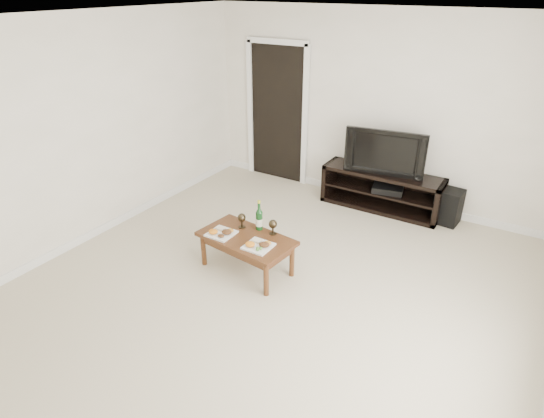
{
  "coord_description": "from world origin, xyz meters",
  "views": [
    {
      "loc": [
        1.99,
        -3.16,
        2.87
      ],
      "look_at": [
        -0.27,
        0.5,
        0.7
      ],
      "focal_mm": 30.0,
      "sensor_mm": 36.0,
      "label": 1
    }
  ],
  "objects": [
    {
      "name": "floor",
      "position": [
        0.0,
        0.0,
        0.0
      ],
      "size": [
        5.5,
        5.5,
        0.0
      ],
      "primitive_type": "plane",
      "color": "#C0B39B",
      "rests_on": "ground"
    },
    {
      "name": "back_wall",
      "position": [
        0.0,
        2.77,
        1.3
      ],
      "size": [
        5.0,
        0.04,
        2.6
      ],
      "primitive_type": "cube",
      "color": "white",
      "rests_on": "ground"
    },
    {
      "name": "ceiling",
      "position": [
        0.0,
        0.0,
        2.62
      ],
      "size": [
        5.0,
        5.5,
        0.04
      ],
      "primitive_type": "cube",
      "color": "white",
      "rests_on": "back_wall"
    },
    {
      "name": "doorway",
      "position": [
        -1.55,
        2.73,
        1.02
      ],
      "size": [
        0.9,
        0.02,
        2.05
      ],
      "primitive_type": "cube",
      "color": "black",
      "rests_on": "ground"
    },
    {
      "name": "media_console",
      "position": [
        0.28,
        2.5,
        0.28
      ],
      "size": [
        1.63,
        0.45,
        0.55
      ],
      "primitive_type": "cube",
      "color": "black",
      "rests_on": "ground"
    },
    {
      "name": "television",
      "position": [
        0.28,
        2.5,
        0.85
      ],
      "size": [
        1.06,
        0.28,
        0.61
      ],
      "primitive_type": "imported",
      "rotation": [
        0.0,
        0.0,
        0.14
      ],
      "color": "black",
      "rests_on": "media_console"
    },
    {
      "name": "av_receiver",
      "position": [
        0.37,
        2.48,
        0.33
      ],
      "size": [
        0.45,
        0.37,
        0.08
      ],
      "primitive_type": "cube",
      "rotation": [
        0.0,
        0.0,
        0.2
      ],
      "color": "black",
      "rests_on": "media_console"
    },
    {
      "name": "subwoofer",
      "position": [
        1.17,
        2.56,
        0.23
      ],
      "size": [
        0.34,
        0.34,
        0.46
      ],
      "primitive_type": "cube",
      "rotation": [
        0.0,
        0.0,
        -0.1
      ],
      "color": "black",
      "rests_on": "ground"
    },
    {
      "name": "coffee_table",
      "position": [
        -0.45,
        0.26,
        0.21
      ],
      "size": [
        1.08,
        0.67,
        0.42
      ],
      "primitive_type": "cube",
      "rotation": [
        0.0,
        0.0,
        -0.12
      ],
      "color": "#523016",
      "rests_on": "ground"
    },
    {
      "name": "plate_left",
      "position": [
        -0.71,
        0.17,
        0.45
      ],
      "size": [
        0.27,
        0.27,
        0.07
      ],
      "primitive_type": "cube",
      "color": "white",
      "rests_on": "coffee_table"
    },
    {
      "name": "plate_right",
      "position": [
        -0.22,
        0.16,
        0.45
      ],
      "size": [
        0.27,
        0.27,
        0.07
      ],
      "primitive_type": "cube",
      "color": "white",
      "rests_on": "coffee_table"
    },
    {
      "name": "wine_bottle",
      "position": [
        -0.42,
        0.48,
        0.59
      ],
      "size": [
        0.07,
        0.07,
        0.35
      ],
      "primitive_type": "cylinder",
      "color": "#0F3A15",
      "rests_on": "coffee_table"
    },
    {
      "name": "goblet_left",
      "position": [
        -0.61,
        0.41,
        0.51
      ],
      "size": [
        0.09,
        0.09,
        0.17
      ],
      "primitive_type": null,
      "color": "#32291B",
      "rests_on": "coffee_table"
    },
    {
      "name": "goblet_right",
      "position": [
        -0.24,
        0.47,
        0.51
      ],
      "size": [
        0.09,
        0.09,
        0.17
      ],
      "primitive_type": null,
      "color": "#32291B",
      "rests_on": "coffee_table"
    }
  ]
}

